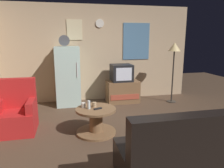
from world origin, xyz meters
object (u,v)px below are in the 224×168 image
crt_tv (121,73)px  mug_ceramic_tan (94,105)px  wine_glass (89,105)px  couch (189,155)px  fridge (68,76)px  coffee_table (96,121)px  armchair (17,113)px  remote_control (98,109)px  tv_stand (123,91)px  standing_lamp (174,52)px  mug_ceramic_white (83,105)px

crt_tv → mug_ceramic_tan: size_ratio=6.00×
wine_glass → couch: couch is taller
fridge → coffee_table: bearing=-76.4°
coffee_table → armchair: 1.48m
remote_control → couch: 1.72m
tv_stand → standing_lamp: size_ratio=0.53×
wine_glass → mug_ceramic_tan: bearing=36.8°
standing_lamp → armchair: (-3.70, -1.07, -1.02)m
couch → crt_tv: bearing=89.8°
tv_stand → mug_ceramic_tan: tv_stand is taller
mug_ceramic_white → mug_ceramic_tan: 0.20m
crt_tv → remote_control: size_ratio=3.60×
fridge → tv_stand: 1.50m
mug_ceramic_white → couch: bearing=-54.6°
tv_stand → standing_lamp: (1.30, -0.28, 1.07)m
wine_glass → armchair: size_ratio=0.16×
tv_stand → armchair: size_ratio=0.88×
standing_lamp → wine_glass: size_ratio=10.60×
fridge → remote_control: size_ratio=11.80×
wine_glass → mug_ceramic_white: 0.13m
tv_stand → mug_ceramic_white: bearing=-125.4°
coffee_table → mug_ceramic_white: bearing=154.6°
crt_tv → coffee_table: size_ratio=0.75×
standing_lamp → mug_ceramic_white: (-2.49, -1.39, -0.84)m
tv_stand → wine_glass: size_ratio=5.60×
standing_lamp → remote_control: size_ratio=10.60×
crt_tv → mug_ceramic_tan: (-0.96, -1.69, -0.29)m
mug_ceramic_white → armchair: (-1.21, 0.32, -0.18)m
remote_control → couch: couch is taller
crt_tv → remote_control: (-0.91, -1.82, -0.32)m
tv_stand → armchair: bearing=-150.5°
coffee_table → couch: size_ratio=0.42×
mug_ceramic_white → mug_ceramic_tan: (0.20, -0.02, 0.00)m
crt_tv → armchair: bearing=-150.2°
standing_lamp → mug_ceramic_tan: 2.82m
mug_ceramic_tan → remote_control: bearing=-71.3°
mug_ceramic_white → standing_lamp: bearing=29.1°
couch → wine_glass: bearing=124.8°
armchair → mug_ceramic_tan: bearing=-13.3°
fridge → armchair: fridge is taller
crt_tv → standing_lamp: standing_lamp is taller
crt_tv → mug_ceramic_white: (-1.15, -1.67, -0.29)m
fridge → mug_ceramic_white: size_ratio=19.67×
tv_stand → wine_glass: 2.09m
coffee_table → mug_ceramic_tan: bearing=99.8°
mug_ceramic_white → tv_stand: bearing=54.6°
coffee_table → remote_control: size_ratio=4.80×
coffee_table → mug_ceramic_white: mug_ceramic_white is taller
mug_ceramic_white → coffee_table: bearing=-25.4°
crt_tv → wine_glass: size_ratio=3.60×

